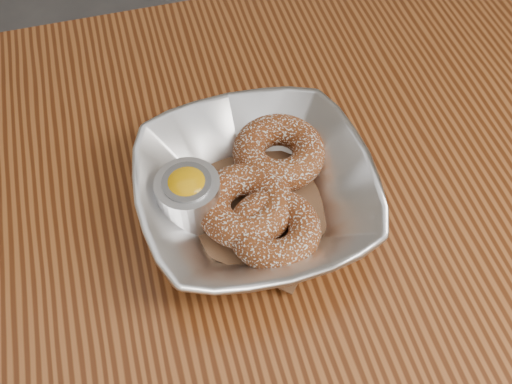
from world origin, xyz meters
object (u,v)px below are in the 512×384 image
object	(u,v)px
donut_back	(279,152)
donut_extra	(245,205)
ramekin	(189,195)
donut_front	(274,229)
table	(313,290)
serving_bowl	(256,193)

from	to	relation	value
donut_back	donut_extra	world-z (taller)	same
donut_extra	ramekin	distance (m)	0.05
ramekin	donut_front	bearing A→B (deg)	-36.90
donut_back	ramekin	xyz separation A→B (m)	(-0.10, -0.03, 0.01)
donut_extra	table	bearing A→B (deg)	-35.81
table	donut_back	bearing A→B (deg)	97.67
donut_back	donut_extra	distance (m)	0.07
donut_extra	ramekin	xyz separation A→B (m)	(-0.05, 0.02, 0.01)
donut_back	ramekin	size ratio (longest dim) A/B	1.54
donut_back	donut_extra	size ratio (longest dim) A/B	1.01
table	donut_front	world-z (taller)	donut_front
donut_back	donut_front	distance (m)	0.09
serving_bowl	ramekin	distance (m)	0.06
donut_front	donut_extra	distance (m)	0.04
donut_back	serving_bowl	bearing A→B (deg)	-129.33
donut_front	donut_back	bearing A→B (deg)	70.79
serving_bowl	donut_back	world-z (taller)	serving_bowl
donut_extra	ramekin	bearing A→B (deg)	158.92
serving_bowl	donut_front	distance (m)	0.04
donut_back	donut_front	size ratio (longest dim) A/B	1.08
donut_back	donut_front	world-z (taller)	donut_back
serving_bowl	donut_back	bearing A→B (deg)	50.67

